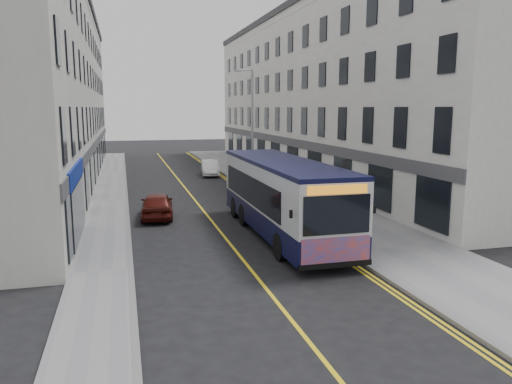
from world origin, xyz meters
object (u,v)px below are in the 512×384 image
city_bus (282,195)px  pedestrian_far (314,176)px  car_maroon (157,205)px  car_white (210,168)px  streetlamp (251,125)px  pedestrian_near (267,174)px  bicycle (338,228)px

city_bus → pedestrian_far: 11.36m
car_maroon → car_white: bearing=-104.6°
streetlamp → car_maroon: 10.33m
pedestrian_far → car_maroon: 11.54m
pedestrian_near → car_white: pedestrian_near is taller
streetlamp → car_white: size_ratio=2.09×
streetlamp → city_bus: size_ratio=0.70×
car_maroon → city_bus: bearing=139.8°
city_bus → pedestrian_near: size_ratio=6.43×
city_bus → pedestrian_near: bearing=76.7°
pedestrian_near → car_maroon: bearing=-143.7°
city_bus → bicycle: city_bus is taller
bicycle → pedestrian_far: pedestrian_far is taller
streetlamp → car_maroon: (-6.71, -6.91, -3.72)m
pedestrian_far → car_white: (-5.06, 10.26, -0.49)m
pedestrian_far → streetlamp: bearing=114.2°
bicycle → car_white: (-1.59, 21.86, 0.05)m
streetlamp → city_bus: bearing=-98.1°
city_bus → car_maroon: city_bus is taller
city_bus → pedestrian_far: city_bus is taller
bicycle → pedestrian_far: size_ratio=0.87×
pedestrian_near → pedestrian_far: pedestrian_far is taller
city_bus → pedestrian_far: size_ratio=5.69×
streetlamp → pedestrian_near: size_ratio=4.53×
car_white → bicycle: bearing=-79.2°
city_bus → bicycle: 2.80m
pedestrian_near → city_bus: bearing=-110.8°
car_maroon → bicycle: bearing=141.1°
car_maroon → pedestrian_near: bearing=-131.4°
pedestrian_far → car_maroon: size_ratio=0.51×
bicycle → pedestrian_far: bearing=1.0°
city_bus → bicycle: bearing=-40.2°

